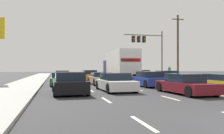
{
  "coord_description": "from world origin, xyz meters",
  "views": [
    {
      "loc": [
        -5.83,
        -5.03,
        1.58
      ],
      "look_at": [
        -0.45,
        17.44,
        1.67
      ],
      "focal_mm": 38.1,
      "sensor_mm": 36.0,
      "label": 1
    }
  ],
  "objects_px": {
    "car_orange": "(89,76)",
    "car_maroon": "(185,85)",
    "car_white": "(115,83)",
    "utility_pole_mid": "(178,46)",
    "box_truck": "(120,64)",
    "car_red": "(141,75)",
    "car_gray": "(167,78)",
    "car_yellow": "(220,83)",
    "car_tan": "(101,79)",
    "car_blue": "(148,79)",
    "car_silver": "(62,76)",
    "traffic_signal_mast": "(145,43)",
    "car_black": "(69,84)",
    "car_green": "(61,79)",
    "pedestrian_near_corner": "(169,73)"
  },
  "relations": [
    {
      "from": "car_red",
      "to": "traffic_signal_mast",
      "type": "relative_size",
      "value": 0.61
    },
    {
      "from": "car_black",
      "to": "utility_pole_mid",
      "type": "bearing_deg",
      "value": 44.38
    },
    {
      "from": "car_blue",
      "to": "car_maroon",
      "type": "height_order",
      "value": "car_blue"
    },
    {
      "from": "car_white",
      "to": "car_maroon",
      "type": "xyz_separation_m",
      "value": [
        3.7,
        -2.75,
        -0.01
      ]
    },
    {
      "from": "car_yellow",
      "to": "traffic_signal_mast",
      "type": "xyz_separation_m",
      "value": [
        2.47,
        20.05,
        4.86
      ]
    },
    {
      "from": "car_blue",
      "to": "car_yellow",
      "type": "bearing_deg",
      "value": -58.21
    },
    {
      "from": "car_gray",
      "to": "car_yellow",
      "type": "xyz_separation_m",
      "value": [
        -0.21,
        -8.31,
        -0.03
      ]
    },
    {
      "from": "utility_pole_mid",
      "to": "car_black",
      "type": "bearing_deg",
      "value": -135.62
    },
    {
      "from": "car_green",
      "to": "car_gray",
      "type": "height_order",
      "value": "car_gray"
    },
    {
      "from": "car_orange",
      "to": "car_maroon",
      "type": "relative_size",
      "value": 0.94
    },
    {
      "from": "car_black",
      "to": "car_maroon",
      "type": "relative_size",
      "value": 0.97
    },
    {
      "from": "car_green",
      "to": "utility_pole_mid",
      "type": "relative_size",
      "value": 0.51
    },
    {
      "from": "car_red",
      "to": "car_tan",
      "type": "bearing_deg",
      "value": -132.0
    },
    {
      "from": "box_truck",
      "to": "car_yellow",
      "type": "height_order",
      "value": "box_truck"
    },
    {
      "from": "car_blue",
      "to": "utility_pole_mid",
      "type": "distance_m",
      "value": 15.25
    },
    {
      "from": "car_tan",
      "to": "car_blue",
      "type": "height_order",
      "value": "car_blue"
    },
    {
      "from": "car_green",
      "to": "car_tan",
      "type": "distance_m",
      "value": 3.75
    },
    {
      "from": "car_orange",
      "to": "utility_pole_mid",
      "type": "bearing_deg",
      "value": 4.93
    },
    {
      "from": "car_gray",
      "to": "box_truck",
      "type": "bearing_deg",
      "value": 132.36
    },
    {
      "from": "car_gray",
      "to": "utility_pole_mid",
      "type": "distance_m",
      "value": 10.9
    },
    {
      "from": "car_silver",
      "to": "car_blue",
      "type": "height_order",
      "value": "car_blue"
    },
    {
      "from": "car_orange",
      "to": "car_yellow",
      "type": "height_order",
      "value": "car_orange"
    },
    {
      "from": "car_black",
      "to": "car_blue",
      "type": "height_order",
      "value": "car_black"
    },
    {
      "from": "box_truck",
      "to": "car_red",
      "type": "distance_m",
      "value": 5.06
    },
    {
      "from": "car_silver",
      "to": "utility_pole_mid",
      "type": "height_order",
      "value": "utility_pole_mid"
    },
    {
      "from": "utility_pole_mid",
      "to": "car_tan",
      "type": "bearing_deg",
      "value": -146.49
    },
    {
      "from": "car_orange",
      "to": "car_blue",
      "type": "relative_size",
      "value": 0.93
    },
    {
      "from": "car_black",
      "to": "utility_pole_mid",
      "type": "relative_size",
      "value": 0.49
    },
    {
      "from": "car_yellow",
      "to": "pedestrian_near_corner",
      "type": "relative_size",
      "value": 2.78
    },
    {
      "from": "car_white",
      "to": "utility_pole_mid",
      "type": "bearing_deg",
      "value": 48.78
    },
    {
      "from": "car_black",
      "to": "car_white",
      "type": "relative_size",
      "value": 1.01
    },
    {
      "from": "car_white",
      "to": "utility_pole_mid",
      "type": "relative_size",
      "value": 0.48
    },
    {
      "from": "car_tan",
      "to": "utility_pole_mid",
      "type": "distance_m",
      "value": 15.75
    },
    {
      "from": "car_black",
      "to": "car_white",
      "type": "height_order",
      "value": "car_black"
    },
    {
      "from": "car_orange",
      "to": "utility_pole_mid",
      "type": "distance_m",
      "value": 13.44
    },
    {
      "from": "car_red",
      "to": "box_truck",
      "type": "bearing_deg",
      "value": -138.94
    },
    {
      "from": "car_black",
      "to": "car_maroon",
      "type": "xyz_separation_m",
      "value": [
        6.87,
        -1.76,
        -0.05
      ]
    },
    {
      "from": "car_silver",
      "to": "utility_pole_mid",
      "type": "xyz_separation_m",
      "value": [
        16.08,
        0.56,
        4.1
      ]
    },
    {
      "from": "car_orange",
      "to": "car_maroon",
      "type": "xyz_separation_m",
      "value": [
        3.56,
        -16.38,
        -0.04
      ]
    },
    {
      "from": "car_black",
      "to": "car_tan",
      "type": "xyz_separation_m",
      "value": [
        3.39,
        7.33,
        -0.07
      ]
    },
    {
      "from": "box_truck",
      "to": "utility_pole_mid",
      "type": "distance_m",
      "value": 10.77
    },
    {
      "from": "car_black",
      "to": "box_truck",
      "type": "xyz_separation_m",
      "value": [
        6.46,
        11.61,
        1.42
      ]
    },
    {
      "from": "box_truck",
      "to": "car_blue",
      "type": "bearing_deg",
      "value": -86.65
    },
    {
      "from": "car_yellow",
      "to": "pedestrian_near_corner",
      "type": "xyz_separation_m",
      "value": [
        3.36,
        13.96,
        0.43
      ]
    },
    {
      "from": "car_tan",
      "to": "car_blue",
      "type": "relative_size",
      "value": 0.93
    },
    {
      "from": "car_green",
      "to": "car_tan",
      "type": "height_order",
      "value": "car_tan"
    },
    {
      "from": "car_orange",
      "to": "utility_pole_mid",
      "type": "height_order",
      "value": "utility_pole_mid"
    },
    {
      "from": "utility_pole_mid",
      "to": "car_green",
      "type": "bearing_deg",
      "value": -153.0
    },
    {
      "from": "car_orange",
      "to": "car_maroon",
      "type": "bearing_deg",
      "value": -77.73
    },
    {
      "from": "car_white",
      "to": "utility_pole_mid",
      "type": "height_order",
      "value": "utility_pole_mid"
    }
  ]
}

